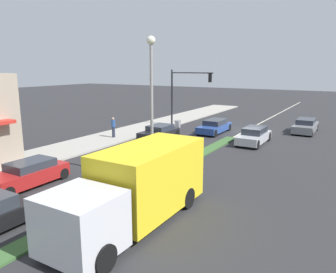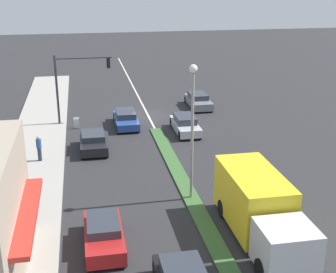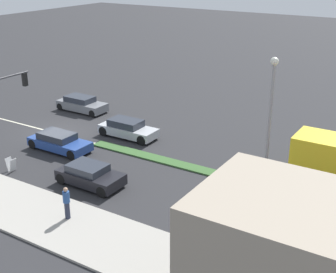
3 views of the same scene
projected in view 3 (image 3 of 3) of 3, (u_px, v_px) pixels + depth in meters
ground_plane at (293, 195)px, 25.81m from camera, size 160.00×160.00×0.00m
lane_marking_center at (55, 133)px, 34.70m from camera, size 0.16×60.00×0.01m
street_lamp at (271, 107)px, 24.89m from camera, size 0.44×0.44×7.37m
pedestrian at (67, 202)px, 22.96m from camera, size 0.34×0.34×1.70m
warning_aframe_sign at (11, 165)px, 28.47m from camera, size 0.45×0.53×0.84m
suv_grey at (82, 104)px, 39.34m from camera, size 1.77×4.36×1.27m
sedan_silver at (128, 129)px, 33.71m from camera, size 1.73×4.34×1.30m
sedan_dark at (90, 175)px, 26.72m from camera, size 1.86×3.88×1.23m
coupe_blue at (59, 142)px, 31.47m from camera, size 1.80×4.42×1.22m
hatchback_red at (308, 242)px, 20.52m from camera, size 1.73×4.02×1.26m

